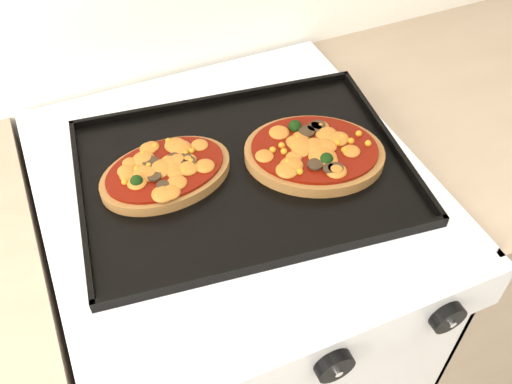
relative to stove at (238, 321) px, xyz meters
name	(u,v)px	position (x,y,z in m)	size (l,w,h in m)	color
stove	(238,321)	(0.00, 0.00, 0.00)	(0.60, 0.60, 0.91)	silver
control_panel	(321,355)	(0.00, -0.31, 0.40)	(0.60, 0.02, 0.09)	silver
knob_center	(334,366)	(0.01, -0.33, 0.40)	(0.05, 0.05, 0.02)	black
knob_right	(447,317)	(0.19, -0.33, 0.40)	(0.05, 0.05, 0.02)	black
baking_tray	(243,170)	(0.02, -0.01, 0.47)	(0.51, 0.38, 0.02)	black
pizza_left	(166,171)	(-0.10, 0.02, 0.48)	(0.21, 0.14, 0.03)	#9D6836
pizza_right	(314,151)	(0.13, -0.03, 0.48)	(0.22, 0.17, 0.03)	#9D6836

